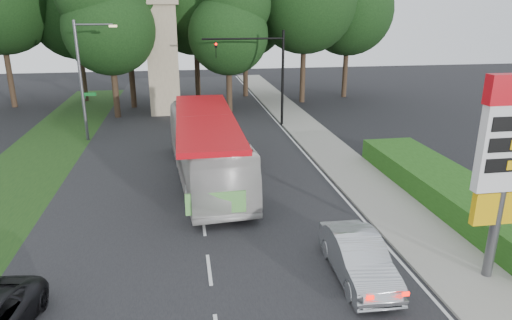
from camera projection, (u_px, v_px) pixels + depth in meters
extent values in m
cube|color=black|center=(199.00, 186.00, 23.35)|extent=(14.00, 80.00, 0.02)
cube|color=gray|center=(357.00, 176.00, 24.65)|extent=(3.00, 80.00, 0.12)
cube|color=#193814|center=(36.00, 160.00, 27.50)|extent=(5.00, 50.00, 0.02)
cube|color=#1C4713|center=(451.00, 191.00, 21.20)|extent=(3.00, 14.00, 1.20)
cylinder|color=#59595E|center=(493.00, 235.00, 14.91)|extent=(0.32, 0.32, 3.20)
cube|color=#D8A40B|center=(498.00, 207.00, 14.59)|extent=(1.80, 0.25, 1.10)
cube|color=silver|center=(509.00, 148.00, 13.96)|extent=(2.00, 0.35, 2.80)
cube|color=black|center=(511.00, 165.00, 13.94)|extent=(1.70, 0.04, 0.45)
cylinder|color=black|center=(283.00, 79.00, 34.55)|extent=(0.20, 0.20, 7.20)
cylinder|color=black|center=(243.00, 39.00, 33.14)|extent=(6.00, 0.14, 0.14)
imported|color=black|center=(216.00, 43.00, 32.91)|extent=(0.18, 0.22, 1.10)
sphere|color=#FF0C05|center=(216.00, 44.00, 32.80)|extent=(0.18, 0.18, 0.18)
cylinder|color=#59595E|center=(81.00, 82.00, 30.35)|extent=(0.20, 0.20, 8.00)
cylinder|color=#59595E|center=(94.00, 25.00, 29.38)|extent=(2.40, 0.12, 0.12)
cube|color=#FFE599|center=(113.00, 26.00, 29.59)|extent=(0.50, 0.22, 0.14)
cube|color=#0C591E|center=(90.00, 94.00, 30.67)|extent=(0.85, 0.04, 0.22)
cube|color=#0C591E|center=(84.00, 98.00, 31.12)|extent=(0.04, 0.85, 0.22)
cube|color=gray|center=(163.00, 61.00, 38.49)|extent=(2.50, 2.50, 9.00)
cube|color=gray|center=(160.00, 1.00, 36.99)|extent=(3.00, 3.00, 0.60)
cylinder|color=#2D2116|center=(9.00, 73.00, 41.44)|extent=(0.50, 0.50, 6.30)
cylinder|color=#2D2116|center=(83.00, 73.00, 44.38)|extent=(0.50, 0.50, 5.40)
sphere|color=black|center=(76.00, 14.00, 42.64)|extent=(8.40, 8.40, 8.40)
cylinder|color=#2D2116|center=(131.00, 72.00, 41.24)|extent=(0.50, 0.50, 6.48)
cylinder|color=#2D2116|center=(197.00, 71.00, 44.12)|extent=(0.50, 0.50, 5.94)
sphere|color=black|center=(195.00, 4.00, 42.20)|extent=(9.24, 9.24, 9.24)
cylinder|color=#2D2116|center=(245.00, 71.00, 46.88)|extent=(0.50, 0.50, 5.22)
sphere|color=black|center=(245.00, 16.00, 45.20)|extent=(8.12, 8.12, 8.12)
cylinder|color=#2D2116|center=(303.00, 70.00, 43.76)|extent=(0.50, 0.50, 6.12)
sphere|color=black|center=(305.00, 1.00, 41.79)|extent=(9.52, 9.52, 9.52)
cylinder|color=#2D2116|center=(345.00, 70.00, 46.50)|extent=(0.50, 0.50, 5.58)
sphere|color=black|center=(349.00, 11.00, 44.70)|extent=(8.68, 8.68, 8.68)
cylinder|color=#2D2116|center=(115.00, 90.00, 37.62)|extent=(0.50, 0.50, 4.68)
sphere|color=black|center=(110.00, 29.00, 36.11)|extent=(7.28, 7.28, 7.28)
cylinder|color=#2D2116|center=(229.00, 88.00, 39.61)|extent=(0.50, 0.50, 4.32)
sphere|color=black|center=(228.00, 35.00, 38.22)|extent=(6.72, 6.72, 6.72)
sphere|color=black|center=(228.00, 5.00, 37.46)|extent=(5.76, 5.76, 5.76)
imported|color=silver|center=(206.00, 149.00, 23.80)|extent=(3.83, 12.49, 3.43)
imported|color=#B3B7BC|center=(358.00, 258.00, 15.23)|extent=(1.69, 4.51, 1.47)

